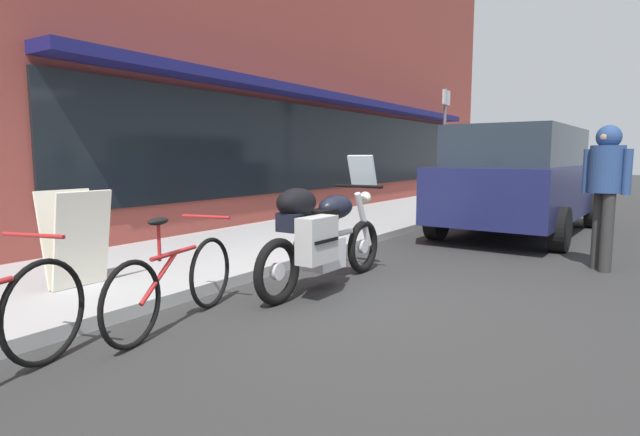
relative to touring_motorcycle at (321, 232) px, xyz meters
name	(u,v)px	position (x,y,z in m)	size (l,w,h in m)	color
ground_plane	(342,297)	(-0.12, -0.32, -0.60)	(80.00, 80.00, 0.00)	#2E2E2E
storefront_building	(333,56)	(6.07, 3.63, 3.10)	(20.39, 0.90, 7.57)	brown
sidewalk_curb	(433,205)	(8.88, 2.14, -0.54)	(30.00, 2.66, 0.12)	#9F9F9F
touring_motorcycle	(321,232)	(0.00, 0.00, 0.00)	(2.23, 0.65, 1.39)	black
parked_bicycle	(175,283)	(-1.59, 0.38, -0.24)	(1.66, 0.57, 0.91)	black
parked_minivan	(521,179)	(5.15, -0.87, 0.38)	(4.81, 2.26, 1.86)	#191E4C
pedestrian_walking	(606,179)	(2.61, -2.34, 0.51)	(0.49, 0.53, 1.74)	#2C2C2C
sandwich_board_sign	(76,238)	(-1.56, 1.81, -0.01)	(0.55, 0.41, 0.93)	silver
parking_sign_pole	(444,140)	(6.95, 1.20, 1.14)	(0.44, 0.07, 2.77)	#59595B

